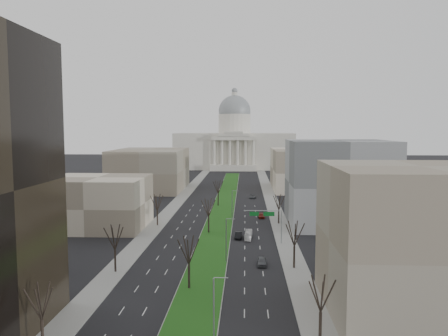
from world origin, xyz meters
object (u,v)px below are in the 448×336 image
(car_grey_far, at_px, (253,197))
(box_van, at_px, (248,235))
(car_grey_near, at_px, (262,261))
(car_red, at_px, (261,216))
(car_black, at_px, (239,235))

(car_grey_far, height_order, box_van, box_van)
(car_grey_near, relative_size, box_van, 0.68)
(car_red, bearing_deg, box_van, -102.79)
(car_grey_near, distance_m, car_red, 46.63)
(car_grey_near, relative_size, car_red, 1.02)
(car_black, bearing_deg, box_van, -5.31)
(car_grey_far, bearing_deg, car_red, -80.69)
(car_grey_near, distance_m, car_black, 21.95)
(car_grey_near, xyz_separation_m, car_red, (1.56, 46.60, -0.13))
(car_black, height_order, car_red, car_black)
(car_red, relative_size, box_van, 0.67)
(car_black, relative_size, car_grey_far, 0.98)
(car_grey_near, height_order, car_red, car_grey_near)
(car_grey_near, xyz_separation_m, car_black, (-5.01, 21.37, -0.01))
(car_black, height_order, box_van, box_van)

